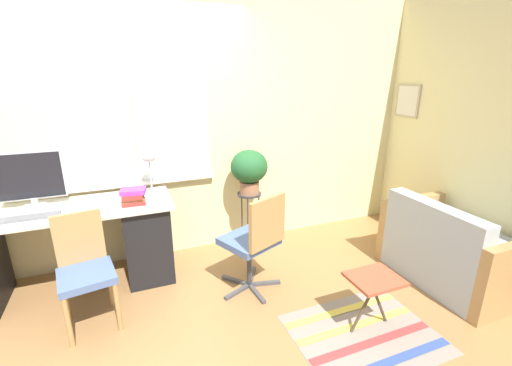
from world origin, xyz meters
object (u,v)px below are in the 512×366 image
at_px(couch_loveseat, 451,252).
at_px(potted_plant, 249,169).
at_px(monitor, 30,179).
at_px(mouse, 73,212).
at_px(office_chair_swivel, 255,240).
at_px(book_stack, 133,196).
at_px(keyboard, 29,218).
at_px(desk_lamp, 149,163).
at_px(plant_stand, 249,200).
at_px(folding_stool, 374,283).
at_px(desk_chair_wooden, 85,268).

xyz_separation_m(couch_loveseat, potted_plant, (-1.54, 1.25, 0.64)).
relative_size(monitor, mouse, 7.57).
bearing_deg(potted_plant, office_chair_swivel, -107.26).
bearing_deg(mouse, book_stack, 6.96).
bearing_deg(keyboard, desk_lamp, 15.33).
bearing_deg(office_chair_swivel, monitor, -48.01).
xyz_separation_m(couch_loveseat, plant_stand, (-1.54, 1.25, 0.29)).
bearing_deg(desk_lamp, mouse, -156.41).
bearing_deg(couch_loveseat, keyboard, 73.89).
distance_m(mouse, office_chair_swivel, 1.51).
distance_m(desk_lamp, plant_stand, 1.11).
xyz_separation_m(office_chair_swivel, folding_stool, (0.65, -0.77, -0.11)).
xyz_separation_m(book_stack, couch_loveseat, (2.70, -1.05, -0.56)).
distance_m(couch_loveseat, folding_stool, 1.15).
height_order(mouse, book_stack, book_stack).
distance_m(mouse, desk_lamp, 0.76).
bearing_deg(desk_lamp, office_chair_swivel, -45.09).
bearing_deg(folding_stool, book_stack, 140.63).
height_order(mouse, desk_chair_wooden, desk_chair_wooden).
bearing_deg(desk_chair_wooden, book_stack, 37.14).
distance_m(book_stack, potted_plant, 1.18).
relative_size(office_chair_swivel, couch_loveseat, 0.80).
bearing_deg(book_stack, monitor, 162.21).
relative_size(monitor, office_chair_swivel, 0.56).
distance_m(desk_lamp, book_stack, 0.37).
xyz_separation_m(book_stack, folding_stool, (1.59, -1.30, -0.46)).
bearing_deg(couch_loveseat, potted_plant, 50.91).
relative_size(desk_lamp, couch_loveseat, 0.34).
xyz_separation_m(book_stack, potted_plant, (1.16, 0.21, 0.08)).
bearing_deg(office_chair_swivel, plant_stand, -130.79).
height_order(keyboard, desk_chair_wooden, desk_chair_wooden).
bearing_deg(folding_stool, keyboard, 151.96).
bearing_deg(mouse, desk_lamp, 23.59).
xyz_separation_m(desk_lamp, desk_chair_wooden, (-0.58, -0.66, -0.60)).
relative_size(office_chair_swivel, plant_stand, 1.41).
bearing_deg(mouse, folding_stool, -31.15).
xyz_separation_m(monitor, mouse, (0.32, -0.31, -0.23)).
distance_m(keyboard, desk_chair_wooden, 0.63).
xyz_separation_m(keyboard, folding_stool, (2.37, -1.26, -0.40)).
distance_m(monitor, office_chair_swivel, 1.97).
xyz_separation_m(monitor, couch_loveseat, (3.50, -1.30, -0.74)).
xyz_separation_m(monitor, folding_stool, (2.38, -1.56, -0.63)).
xyz_separation_m(office_chair_swivel, couch_loveseat, (1.77, -0.51, -0.21)).
relative_size(mouse, potted_plant, 0.15).
distance_m(mouse, couch_loveseat, 3.36).
height_order(desk_chair_wooden, potted_plant, potted_plant).
height_order(book_stack, desk_chair_wooden, book_stack).
bearing_deg(desk_chair_wooden, plant_stand, 12.52).
height_order(keyboard, folding_stool, keyboard).
bearing_deg(mouse, couch_loveseat, -17.29).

